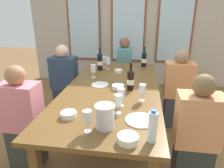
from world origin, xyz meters
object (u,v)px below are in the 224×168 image
object	(u,v)px
wine_bottle_2	(144,59)
wine_glass_2	(87,118)
wine_glass_0	(121,94)
seated_person_0	(23,121)
wine_bottle_1	(130,80)
tasting_bowl_2	(118,71)
wine_glass_5	(142,90)
seated_person_4	(124,69)
seated_person_1	(196,137)
white_plate_0	(100,85)
metal_pitcher	(105,116)
white_plate_1	(141,120)
seated_person_2	(65,83)
seated_person_3	(178,91)
wine_bottle_0	(100,61)
wine_glass_1	(93,69)
wine_glass_6	(118,100)
wine_glass_4	(108,61)
tasting_bowl_1	(128,139)
tasting_bowl_0	(118,87)
dining_table	(112,92)
wine_glass_3	(104,60)
water_bottle	(153,127)
tasting_bowl_3	(69,114)

from	to	relation	value
wine_bottle_2	wine_glass_2	distance (m)	1.94
wine_glass_0	seated_person_0	size ratio (longest dim) A/B	0.16
wine_bottle_1	tasting_bowl_2	bearing A→B (deg)	108.15
wine_bottle_2	wine_glass_5	size ratio (longest dim) A/B	1.80
seated_person_4	seated_person_1	bearing A→B (deg)	-67.90
seated_person_0	white_plate_0	bearing A→B (deg)	40.66
metal_pitcher	seated_person_4	xyz separation A→B (m)	(-0.07, 2.36, -0.31)
white_plate_1	wine_glass_0	bearing A→B (deg)	127.33
wine_glass_2	seated_person_2	size ratio (longest dim) A/B	0.16
metal_pitcher	seated_person_3	distance (m)	1.63
wine_bottle_0	seated_person_1	distance (m)	1.70
wine_glass_1	wine_glass_6	xyz separation A→B (m)	(0.44, -0.93, 0.00)
wine_glass_0	wine_glass_4	xyz separation A→B (m)	(-0.33, 1.21, 0.00)
wine_bottle_2	tasting_bowl_1	world-z (taller)	wine_bottle_2
tasting_bowl_0	wine_glass_2	bearing A→B (deg)	-97.39
metal_pitcher	seated_person_0	size ratio (longest dim) A/B	0.17
wine_bottle_0	wine_glass_4	bearing A→B (deg)	32.85
wine_bottle_0	wine_bottle_1	size ratio (longest dim) A/B	1.08
dining_table	wine_bottle_1	world-z (taller)	wine_bottle_1
metal_pitcher	tasting_bowl_0	distance (m)	0.82
wine_glass_0	wine_glass_3	xyz separation A→B (m)	(-0.40, 1.29, 0.00)
tasting_bowl_0	seated_person_1	distance (m)	0.95
tasting_bowl_1	wine_bottle_2	bearing A→B (deg)	87.33
wine_glass_3	wine_glass_6	size ratio (longest dim) A/B	1.00
wine_glass_2	wine_bottle_2	bearing A→B (deg)	78.21
water_bottle	seated_person_1	distance (m)	0.68
wine_bottle_2	wine_glass_2	world-z (taller)	wine_bottle_2
wine_bottle_1	tasting_bowl_1	xyz separation A→B (m)	(0.05, -0.98, -0.09)
dining_table	seated_person_1	world-z (taller)	seated_person_1
wine_glass_0	water_bottle	bearing A→B (deg)	-62.24
dining_table	wine_bottle_0	xyz separation A→B (m)	(-0.29, 0.67, 0.20)
wine_glass_4	wine_glass_3	bearing A→B (deg)	131.29
white_plate_0	wine_glass_3	bearing A→B (deg)	97.01
wine_glass_3	seated_person_1	bearing A→B (deg)	-51.77
wine_glass_1	seated_person_4	world-z (taller)	seated_person_4
tasting_bowl_3	seated_person_2	xyz separation A→B (m)	(-0.57, 1.37, -0.24)
metal_pitcher	wine_glass_0	world-z (taller)	metal_pitcher
wine_glass_4	seated_person_3	size ratio (longest dim) A/B	0.16
seated_person_3	wine_glass_0	bearing A→B (deg)	-124.28
wine_glass_1	wine_glass_6	world-z (taller)	same
white_plate_1	wine_glass_3	world-z (taller)	wine_glass_3
seated_person_1	wine_glass_0	bearing A→B (deg)	172.72
wine_glass_1	seated_person_2	world-z (taller)	seated_person_2
white_plate_1	seated_person_1	xyz separation A→B (m)	(0.49, 0.16, -0.22)
water_bottle	wine_bottle_0	bearing A→B (deg)	113.11
tasting_bowl_2	white_plate_0	bearing A→B (deg)	-105.66
tasting_bowl_0	seated_person_3	xyz separation A→B (m)	(0.76, 0.58, -0.24)
tasting_bowl_2	wine_glass_6	bearing A→B (deg)	-83.24
wine_bottle_0	tasting_bowl_0	xyz separation A→B (m)	(0.36, -0.72, -0.11)
tasting_bowl_0	wine_glass_4	world-z (taller)	wine_glass_4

